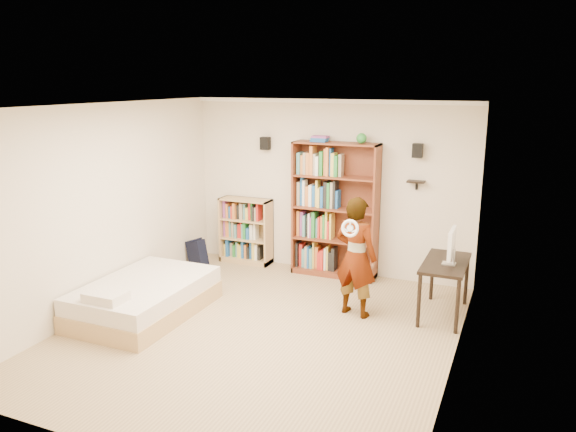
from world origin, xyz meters
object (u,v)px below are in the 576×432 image
low_bookshelf (246,231)px  person (356,257)px  tall_bookshelf (335,210)px  daybed (145,294)px  computer_desk (444,289)px

low_bookshelf → person: size_ratio=0.69×
tall_bookshelf → low_bookshelf: (-1.56, 0.03, -0.50)m
tall_bookshelf → low_bookshelf: 1.63m
daybed → person: bearing=22.9°
daybed → person: person is taller
person → computer_desk: bearing=-145.8°
computer_desk → person: 1.22m
tall_bookshelf → person: (0.73, -1.35, -0.25)m
person → tall_bookshelf: bearing=-48.9°
tall_bookshelf → computer_desk: 2.13m
low_bookshelf → computer_desk: 3.49m
computer_desk → daybed: 3.88m
tall_bookshelf → daybed: bearing=-126.5°
daybed → low_bookshelf: bearing=84.7°
low_bookshelf → person: 2.68m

